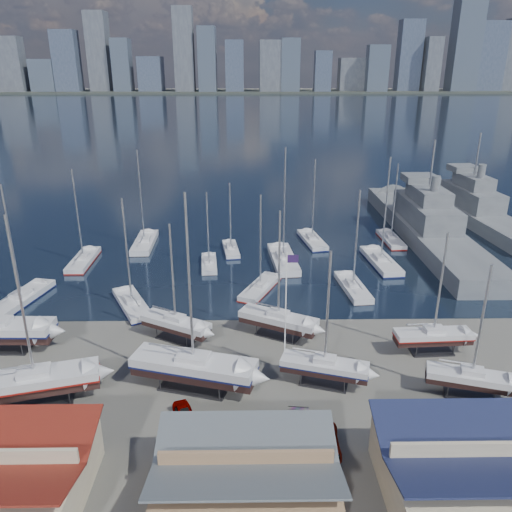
{
  "coord_description": "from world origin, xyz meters",
  "views": [
    {
      "loc": [
        0.28,
        -52.36,
        27.97
      ],
      "look_at": [
        1.17,
        8.0,
        5.07
      ],
      "focal_mm": 35.0,
      "sensor_mm": 36.0,
      "label": 1
    }
  ],
  "objects_px": {
    "naval_ship_west": "(469,209)",
    "flagpole": "(287,306)",
    "naval_ship_east": "(424,227)",
    "car_a": "(185,416)"
  },
  "relations": [
    {
      "from": "naval_ship_west",
      "to": "flagpole",
      "type": "xyz_separation_m",
      "value": [
        -40.04,
        -53.09,
        5.59
      ]
    },
    {
      "from": "naval_ship_east",
      "to": "flagpole",
      "type": "xyz_separation_m",
      "value": [
        -27.27,
        -41.39,
        5.58
      ]
    },
    {
      "from": "naval_ship_west",
      "to": "car_a",
      "type": "relative_size",
      "value": 11.68
    },
    {
      "from": "flagpole",
      "to": "naval_ship_east",
      "type": "bearing_deg",
      "value": 56.62
    },
    {
      "from": "flagpole",
      "to": "car_a",
      "type": "bearing_deg",
      "value": -140.54
    },
    {
      "from": "naval_ship_east",
      "to": "naval_ship_west",
      "type": "bearing_deg",
      "value": -47.37
    },
    {
      "from": "naval_ship_east",
      "to": "car_a",
      "type": "height_order",
      "value": "naval_ship_east"
    },
    {
      "from": "naval_ship_east",
      "to": "car_a",
      "type": "xyz_separation_m",
      "value": [
        -36.17,
        -48.71,
        -1.0
      ]
    },
    {
      "from": "naval_ship_east",
      "to": "flagpole",
      "type": "height_order",
      "value": "naval_ship_east"
    },
    {
      "from": "naval_ship_west",
      "to": "flagpole",
      "type": "relative_size",
      "value": 3.65
    }
  ]
}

